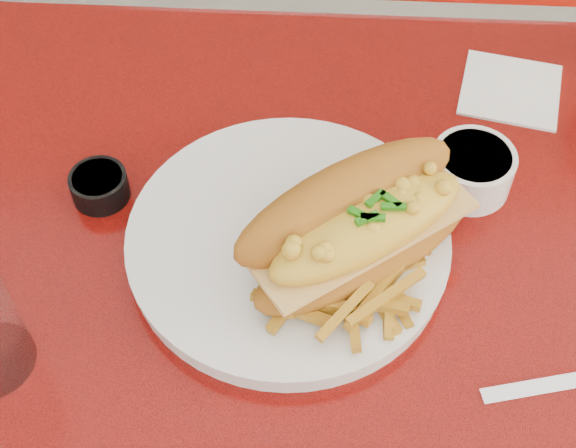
# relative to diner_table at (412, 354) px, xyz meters

# --- Properties ---
(diner_table) EXTENTS (1.23, 0.83, 0.77)m
(diner_table) POSITION_rel_diner_table_xyz_m (0.00, 0.00, 0.00)
(diner_table) COLOR red
(diner_table) RESTS_ON ground
(booth_bench_far) EXTENTS (1.20, 0.51, 0.90)m
(booth_bench_far) POSITION_rel_diner_table_xyz_m (0.00, 0.81, -0.32)
(booth_bench_far) COLOR #9B150A
(booth_bench_far) RESTS_ON ground
(dinner_plate) EXTENTS (0.32, 0.32, 0.02)m
(dinner_plate) POSITION_rel_diner_table_xyz_m (-0.14, 0.02, 0.17)
(dinner_plate) COLOR silver
(dinner_plate) RESTS_ON diner_table
(mac_hoagie) EXTENTS (0.26, 0.23, 0.10)m
(mac_hoagie) POSITION_rel_diner_table_xyz_m (-0.08, 0.00, 0.23)
(mac_hoagie) COLOR #AC661B
(mac_hoagie) RESTS_ON dinner_plate
(fries_pile) EXTENTS (0.12, 0.11, 0.04)m
(fries_pile) POSITION_rel_diner_table_xyz_m (-0.09, -0.03, 0.20)
(fries_pile) COLOR gold
(fries_pile) RESTS_ON dinner_plate
(fork) EXTENTS (0.06, 0.13, 0.00)m
(fork) POSITION_rel_diner_table_xyz_m (-0.11, 0.01, 0.18)
(fork) COLOR silver
(fork) RESTS_ON dinner_plate
(gravy_ramekin) EXTENTS (0.11, 0.11, 0.05)m
(gravy_ramekin) POSITION_rel_diner_table_xyz_m (0.04, 0.11, 0.19)
(gravy_ramekin) COLOR silver
(gravy_ramekin) RESTS_ON diner_table
(sauce_cup_left) EXTENTS (0.08, 0.08, 0.03)m
(sauce_cup_left) POSITION_rel_diner_table_xyz_m (-0.34, 0.08, 0.18)
(sauce_cup_left) COLOR black
(sauce_cup_left) RESTS_ON diner_table
(paper_napkin) EXTENTS (0.13, 0.13, 0.00)m
(paper_napkin) POSITION_rel_diner_table_xyz_m (0.10, 0.26, 0.16)
(paper_napkin) COLOR white
(paper_napkin) RESTS_ON diner_table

